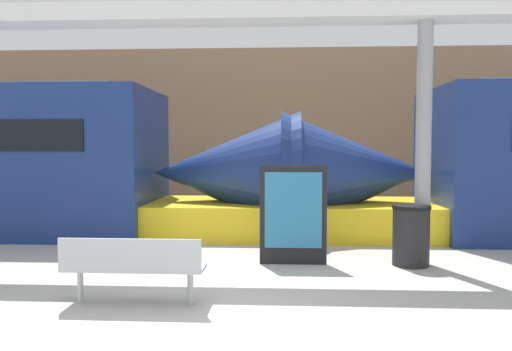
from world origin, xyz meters
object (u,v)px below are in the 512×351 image
object	(u,v)px
bench_near	(133,264)
poster_board	(293,214)
trash_bin	(411,235)
support_column_near	(423,144)

from	to	relation	value
bench_near	poster_board	world-z (taller)	poster_board
bench_near	poster_board	bearing A→B (deg)	49.19
poster_board	trash_bin	bearing A→B (deg)	0.80
bench_near	poster_board	distance (m)	2.94
poster_board	support_column_near	size ratio (longest dim) A/B	0.41
support_column_near	bench_near	bearing A→B (deg)	-149.85
bench_near	support_column_near	distance (m)	4.82
bench_near	trash_bin	distance (m)	4.40
trash_bin	support_column_near	xyz separation A→B (m)	(0.19, 0.09, 1.44)
bench_near	poster_board	xyz separation A→B (m)	(1.93, 2.20, 0.30)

